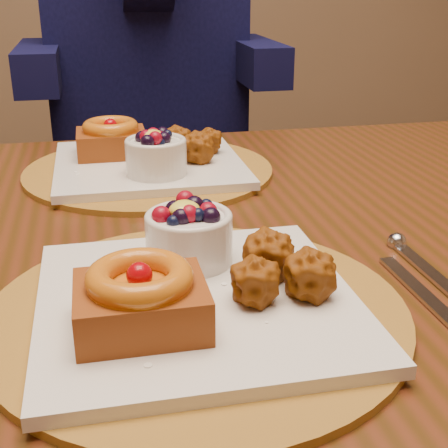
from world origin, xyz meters
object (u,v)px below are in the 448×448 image
Objects in this scene: place_setting_far at (147,159)px; chair_far at (155,183)px; place_setting_near at (193,290)px; dining_table at (169,281)px.

chair_far reaches higher than place_setting_far.
place_setting_near is at bearing -89.99° from place_setting_far.
dining_table is at bearing 89.34° from place_setting_near.
dining_table is at bearing -89.33° from place_setting_far.
dining_table is 1.86× the size of chair_far.
chair_far is at bearing 83.87° from place_setting_far.
place_setting_near reaches higher than dining_table.
place_setting_near is at bearing -75.05° from chair_far.
place_setting_near is 0.43m from place_setting_far.
chair_far reaches higher than place_setting_near.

